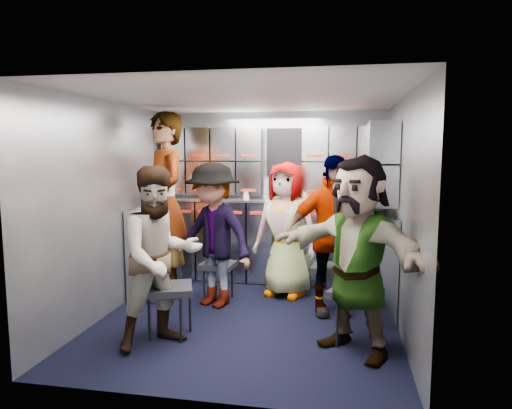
% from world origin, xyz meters
% --- Properties ---
extents(floor, '(3.00, 3.00, 0.00)m').
position_xyz_m(floor, '(0.00, 0.00, 0.00)').
color(floor, black).
rests_on(floor, ground).
extents(wall_back, '(2.80, 0.04, 2.10)m').
position_xyz_m(wall_back, '(0.00, 1.50, 1.05)').
color(wall_back, gray).
rests_on(wall_back, ground).
extents(wall_left, '(0.04, 3.00, 2.10)m').
position_xyz_m(wall_left, '(-1.40, 0.00, 1.05)').
color(wall_left, gray).
rests_on(wall_left, ground).
extents(wall_right, '(0.04, 3.00, 2.10)m').
position_xyz_m(wall_right, '(1.40, 0.00, 1.05)').
color(wall_right, gray).
rests_on(wall_right, ground).
extents(ceiling, '(2.80, 3.00, 0.02)m').
position_xyz_m(ceiling, '(0.00, 0.00, 2.10)').
color(ceiling, silver).
rests_on(ceiling, wall_back).
extents(cart_bank_back, '(2.68, 0.38, 0.99)m').
position_xyz_m(cart_bank_back, '(0.00, 1.29, 0.49)').
color(cart_bank_back, '#A0A6B0').
rests_on(cart_bank_back, ground).
extents(cart_bank_left, '(0.38, 0.76, 0.99)m').
position_xyz_m(cart_bank_left, '(-1.19, 0.56, 0.49)').
color(cart_bank_left, '#A0A6B0').
rests_on(cart_bank_left, ground).
extents(counter, '(2.68, 0.42, 0.03)m').
position_xyz_m(counter, '(0.00, 1.29, 1.01)').
color(counter, silver).
rests_on(counter, cart_bank_back).
extents(locker_bank_back, '(2.68, 0.28, 0.82)m').
position_xyz_m(locker_bank_back, '(0.00, 1.35, 1.49)').
color(locker_bank_back, '#A0A6B0').
rests_on(locker_bank_back, wall_back).
extents(locker_bank_right, '(0.28, 1.00, 0.82)m').
position_xyz_m(locker_bank_right, '(1.25, 0.70, 1.49)').
color(locker_bank_right, '#A0A6B0').
rests_on(locker_bank_right, wall_right).
extents(right_cabinet, '(0.28, 1.20, 1.00)m').
position_xyz_m(right_cabinet, '(1.25, 0.60, 0.50)').
color(right_cabinet, '#A0A6B0').
rests_on(right_cabinet, ground).
extents(coffee_niche, '(0.46, 0.16, 0.84)m').
position_xyz_m(coffee_niche, '(0.18, 1.41, 1.47)').
color(coffee_niche, black).
rests_on(coffee_niche, wall_back).
extents(red_latch_strip, '(2.60, 0.02, 0.03)m').
position_xyz_m(red_latch_strip, '(0.00, 1.09, 0.88)').
color(red_latch_strip, '#A62314').
rests_on(red_latch_strip, cart_bank_back).
extents(jump_seat_near_left, '(0.49, 0.47, 0.46)m').
position_xyz_m(jump_seat_near_left, '(-0.59, -0.54, 0.40)').
color(jump_seat_near_left, black).
rests_on(jump_seat_near_left, ground).
extents(jump_seat_mid_left, '(0.37, 0.36, 0.41)m').
position_xyz_m(jump_seat_mid_left, '(-0.43, 0.49, 0.36)').
color(jump_seat_mid_left, black).
rests_on(jump_seat_mid_left, ground).
extents(jump_seat_center, '(0.40, 0.38, 0.46)m').
position_xyz_m(jump_seat_center, '(0.27, 0.97, 0.40)').
color(jump_seat_center, black).
rests_on(jump_seat_center, ground).
extents(jump_seat_mid_right, '(0.41, 0.39, 0.44)m').
position_xyz_m(jump_seat_mid_right, '(0.78, 0.48, 0.39)').
color(jump_seat_mid_right, black).
rests_on(jump_seat_mid_right, ground).
extents(jump_seat_near_right, '(0.50, 0.49, 0.46)m').
position_xyz_m(jump_seat_near_right, '(0.99, -0.38, 0.41)').
color(jump_seat_near_right, black).
rests_on(jump_seat_near_right, ground).
extents(attendant_standing, '(0.84, 0.89, 2.04)m').
position_xyz_m(attendant_standing, '(-1.05, 0.55, 1.02)').
color(attendant_standing, black).
rests_on(attendant_standing, ground).
extents(attendant_arc_a, '(0.92, 0.92, 1.50)m').
position_xyz_m(attendant_arc_a, '(-0.59, -0.72, 0.75)').
color(attendant_arc_a, black).
rests_on(attendant_arc_a, ground).
extents(attendant_arc_b, '(1.11, 0.91, 1.50)m').
position_xyz_m(attendant_arc_b, '(-0.43, 0.31, 0.75)').
color(attendant_arc_b, black).
rests_on(attendant_arc_b, ground).
extents(attendant_arc_c, '(0.84, 0.66, 1.50)m').
position_xyz_m(attendant_arc_c, '(0.27, 0.79, 0.75)').
color(attendant_arc_c, black).
rests_on(attendant_arc_c, ground).
extents(attendant_arc_d, '(0.99, 0.58, 1.58)m').
position_xyz_m(attendant_arc_d, '(0.78, 0.30, 0.79)').
color(attendant_arc_d, black).
rests_on(attendant_arc_d, ground).
extents(attendant_arc_e, '(1.46, 1.28, 1.60)m').
position_xyz_m(attendant_arc_e, '(0.99, -0.56, 0.80)').
color(attendant_arc_e, black).
rests_on(attendant_arc_e, ground).
extents(bottle_left, '(0.07, 0.07, 0.22)m').
position_xyz_m(bottle_left, '(-0.66, 1.24, 1.14)').
color(bottle_left, white).
rests_on(bottle_left, counter).
extents(bottle_mid, '(0.06, 0.06, 0.27)m').
position_xyz_m(bottle_mid, '(-0.03, 1.24, 1.16)').
color(bottle_mid, white).
rests_on(bottle_mid, counter).
extents(bottle_right, '(0.07, 0.07, 0.23)m').
position_xyz_m(bottle_right, '(0.34, 1.24, 1.15)').
color(bottle_right, white).
rests_on(bottle_right, counter).
extents(cup_left, '(0.07, 0.07, 0.10)m').
position_xyz_m(cup_left, '(-0.27, 1.23, 1.08)').
color(cup_left, tan).
rests_on(cup_left, counter).
extents(cup_right, '(0.07, 0.07, 0.10)m').
position_xyz_m(cup_right, '(0.45, 1.23, 1.08)').
color(cup_right, tan).
rests_on(cup_right, counter).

